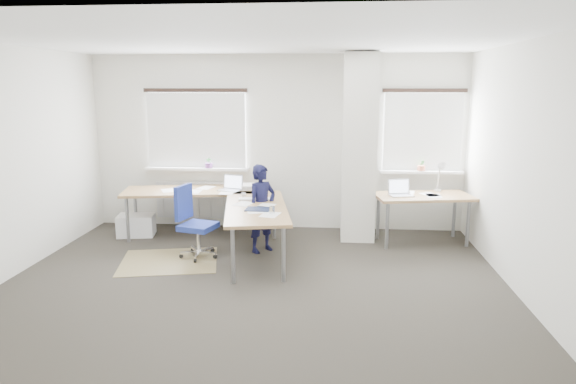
# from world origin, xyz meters

# --- Properties ---
(ground) EXTENTS (6.00, 6.00, 0.00)m
(ground) POSITION_xyz_m (0.00, 0.00, 0.00)
(ground) COLOR #282521
(ground) RESTS_ON ground
(room_shell) EXTENTS (6.04, 5.04, 2.82)m
(room_shell) POSITION_xyz_m (0.18, 0.45, 1.75)
(room_shell) COLOR silver
(room_shell) RESTS_ON ground
(floor_mat) EXTENTS (1.45, 1.30, 0.01)m
(floor_mat) POSITION_xyz_m (-1.26, 0.65, 0.00)
(floor_mat) COLOR olive
(floor_mat) RESTS_ON ground
(white_crate) EXTENTS (0.61, 0.47, 0.33)m
(white_crate) POSITION_xyz_m (-2.15, 1.80, 0.16)
(white_crate) COLOR white
(white_crate) RESTS_ON ground
(desk_main) EXTENTS (2.82, 2.63, 0.96)m
(desk_main) POSITION_xyz_m (-0.65, 1.41, 0.69)
(desk_main) COLOR brown
(desk_main) RESTS_ON ground
(desk_side) EXTENTS (1.50, 0.93, 1.22)m
(desk_side) POSITION_xyz_m (2.25, 1.80, 0.69)
(desk_side) COLOR brown
(desk_side) RESTS_ON ground
(task_chair) EXTENTS (0.56, 0.54, 0.99)m
(task_chair) POSITION_xyz_m (-0.94, 0.87, 0.28)
(task_chair) COLOR navy
(task_chair) RESTS_ON ground
(person) EXTENTS (0.53, 0.53, 1.24)m
(person) POSITION_xyz_m (-0.07, 1.20, 0.62)
(person) COLOR black
(person) RESTS_ON ground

